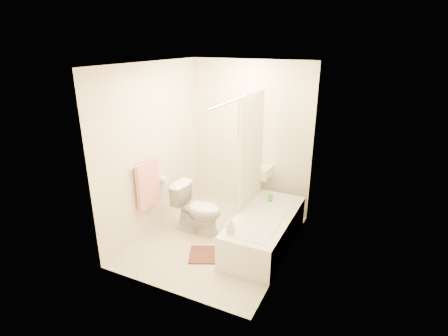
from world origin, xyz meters
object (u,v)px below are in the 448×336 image
at_px(soap_bottle, 231,225).
at_px(sink, 256,187).
at_px(bath_mat, 210,255).
at_px(toilet, 198,209).
at_px(bathtub, 265,230).

bearing_deg(soap_bottle, sink, 98.90).
bearing_deg(bath_mat, sink, 86.72).
bearing_deg(toilet, bath_mat, -135.44).
height_order(bath_mat, soap_bottle, soap_bottle).
bearing_deg(toilet, soap_bottle, -123.22).
bearing_deg(soap_bottle, bathtub, 68.86).
bearing_deg(soap_bottle, bath_mat, 171.23).
height_order(sink, bath_mat, sink).
xyz_separation_m(toilet, bathtub, (1.00, 0.08, -0.13)).
relative_size(toilet, bathtub, 0.46).
distance_m(toilet, bathtub, 1.01).
bearing_deg(sink, toilet, -117.95).
bearing_deg(toilet, bathtub, -84.23).
bearing_deg(bathtub, toilet, -175.61).
xyz_separation_m(sink, bath_mat, (-0.08, -1.44, -0.42)).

